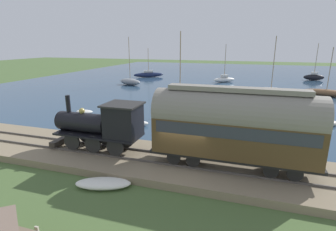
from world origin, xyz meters
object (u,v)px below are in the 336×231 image
at_px(sailboat_gray, 130,82).
at_px(rowboat_mid_harbor, 235,122).
at_px(sailboat_teal, 270,94).
at_px(sailboat_navy, 149,74).
at_px(rowboat_far_out, 328,124).
at_px(rowboat_off_pier, 135,123).
at_px(passenger_coach, 234,124).
at_px(sailboat_brown, 326,93).
at_px(sailboat_white, 224,79).
at_px(beached_dinghy, 103,183).
at_px(sailboat_black, 314,77).
at_px(rowboat_near_shore, 84,112).
at_px(steam_locomotive, 104,123).
at_px(sailboat_blue, 180,109).

bearing_deg(sailboat_gray, rowboat_mid_harbor, -117.02).
distance_m(sailboat_teal, rowboat_mid_harbor, 14.00).
bearing_deg(sailboat_navy, sailboat_gray, 153.16).
height_order(rowboat_far_out, rowboat_off_pier, rowboat_far_out).
xyz_separation_m(passenger_coach, rowboat_off_pier, (6.74, 8.81, -2.71)).
distance_m(rowboat_far_out, rowboat_off_pier, 16.95).
bearing_deg(sailboat_brown, sailboat_white, 72.86).
height_order(passenger_coach, beached_dinghy, passenger_coach).
xyz_separation_m(passenger_coach, rowboat_mid_harbor, (9.94, 0.41, -2.74)).
relative_size(passenger_coach, sailboat_gray, 1.08).
xyz_separation_m(sailboat_navy, rowboat_far_out, (-27.35, -27.89, -0.35)).
xyz_separation_m(rowboat_far_out, rowboat_off_pier, (-4.97, 16.20, -0.00)).
bearing_deg(sailboat_brown, sailboat_navy, 83.82).
relative_size(sailboat_navy, sailboat_black, 0.87).
bearing_deg(rowboat_near_shore, sailboat_navy, 4.94).
distance_m(rowboat_near_shore, beached_dinghy, 15.60).
bearing_deg(sailboat_white, rowboat_mid_harbor, 153.61).
distance_m(sailboat_white, rowboat_mid_harbor, 26.63).
distance_m(passenger_coach, rowboat_mid_harbor, 10.32).
bearing_deg(beached_dinghy, steam_locomotive, 28.56).
distance_m(sailboat_brown, sailboat_gray, 30.11).
bearing_deg(sailboat_white, passenger_coach, 152.03).
bearing_deg(rowboat_far_out, sailboat_gray, 20.43).
relative_size(passenger_coach, sailboat_blue, 1.07).
bearing_deg(beached_dinghy, rowboat_far_out, -41.87).
bearing_deg(rowboat_off_pier, sailboat_teal, -45.96).
bearing_deg(sailboat_white, rowboat_near_shore, 122.64).
xyz_separation_m(sailboat_gray, rowboat_far_out, (-16.21, -26.86, -0.36)).
xyz_separation_m(sailboat_blue, rowboat_far_out, (0.02, -13.48, -0.25)).
bearing_deg(sailboat_teal, sailboat_brown, -66.02).
bearing_deg(beached_dinghy, passenger_coach, -61.69).
bearing_deg(sailboat_black, sailboat_brown, 172.31).
bearing_deg(rowboat_far_out, beached_dinghy, 99.67).
relative_size(sailboat_black, sailboat_blue, 0.86).
distance_m(steam_locomotive, sailboat_gray, 30.32).
height_order(sailboat_blue, rowboat_mid_harbor, sailboat_blue).
height_order(sailboat_brown, sailboat_teal, sailboat_teal).
distance_m(sailboat_black, beached_dinghy, 51.09).
xyz_separation_m(passenger_coach, rowboat_far_out, (11.71, -7.39, -2.71)).
bearing_deg(beached_dinghy, rowboat_mid_harbor, -23.04).
bearing_deg(sailboat_black, rowboat_far_out, 169.27).
bearing_deg(sailboat_brown, rowboat_far_out, -176.91).
xyz_separation_m(rowboat_far_out, rowboat_mid_harbor, (-1.77, 7.80, -0.04)).
bearing_deg(rowboat_off_pier, beached_dinghy, -174.48).
xyz_separation_m(sailboat_teal, rowboat_mid_harbor, (-13.51, 3.66, -0.34)).
distance_m(sailboat_navy, rowboat_near_shore, 30.44).
distance_m(steam_locomotive, sailboat_navy, 41.12).
height_order(sailboat_teal, sailboat_black, sailboat_teal).
height_order(sailboat_brown, rowboat_near_shore, sailboat_brown).
bearing_deg(rowboat_off_pier, sailboat_brown, -54.00).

